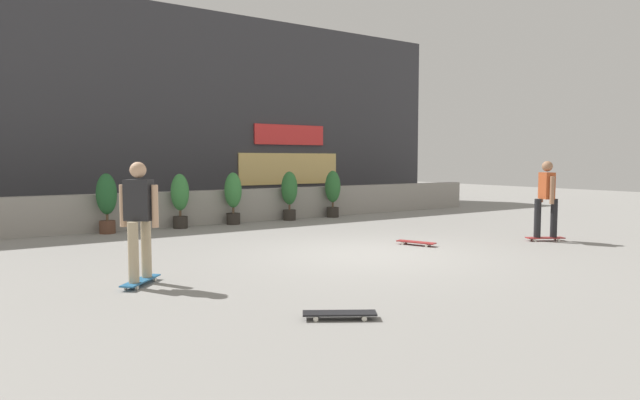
% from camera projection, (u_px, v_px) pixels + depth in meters
% --- Properties ---
extents(ground_plane, '(48.00, 48.00, 0.00)m').
position_uv_depth(ground_plane, '(366.00, 254.00, 9.97)').
color(ground_plane, gray).
extents(planter_wall, '(18.00, 0.40, 0.90)m').
position_uv_depth(planter_wall, '(228.00, 206.00, 14.90)').
color(planter_wall, gray).
rests_on(planter_wall, ground).
extents(building_backdrop, '(20.00, 2.08, 6.50)m').
position_uv_depth(building_backdrop, '(177.00, 113.00, 18.00)').
color(building_backdrop, '#38383D').
rests_on(building_backdrop, ground).
extents(potted_plant_0, '(0.47, 0.47, 1.41)m').
position_uv_depth(potted_plant_0, '(107.00, 199.00, 12.68)').
color(potted_plant_0, brown).
rests_on(potted_plant_0, ground).
extents(potted_plant_1, '(0.45, 0.45, 1.37)m').
position_uv_depth(potted_plant_1, '(180.00, 197.00, 13.66)').
color(potted_plant_1, '#2D2823').
rests_on(potted_plant_1, ground).
extents(potted_plant_2, '(0.46, 0.46, 1.38)m').
position_uv_depth(potted_plant_2, '(233.00, 195.00, 14.47)').
color(potted_plant_2, '#2D2823').
rests_on(potted_plant_2, ground).
extents(potted_plant_3, '(0.46, 0.46, 1.39)m').
position_uv_depth(potted_plant_3, '(289.00, 193.00, 15.44)').
color(potted_plant_3, '#2D2823').
rests_on(potted_plant_3, ground).
extents(potted_plant_4, '(0.46, 0.46, 1.39)m').
position_uv_depth(potted_plant_4, '(333.00, 191.00, 16.28)').
color(potted_plant_4, '#2D2823').
rests_on(potted_plant_4, ground).
extents(skater_by_wall_right, '(0.79, 0.57, 1.70)m').
position_uv_depth(skater_by_wall_right, '(546.00, 197.00, 11.51)').
color(skater_by_wall_right, maroon).
rests_on(skater_by_wall_right, ground).
extents(skater_by_wall_left, '(0.70, 0.72, 1.70)m').
position_uv_depth(skater_by_wall_left, '(139.00, 217.00, 7.43)').
color(skater_by_wall_left, '#266699').
rests_on(skater_by_wall_left, ground).
extents(skateboard_near_camera, '(0.78, 0.60, 0.08)m').
position_uv_depth(skateboard_near_camera, '(340.00, 314.00, 5.90)').
color(skateboard_near_camera, black).
rests_on(skateboard_near_camera, ground).
extents(skateboard_aside, '(0.47, 0.82, 0.08)m').
position_uv_depth(skateboard_aside, '(416.00, 242.00, 10.97)').
color(skateboard_aside, maroon).
rests_on(skateboard_aside, ground).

